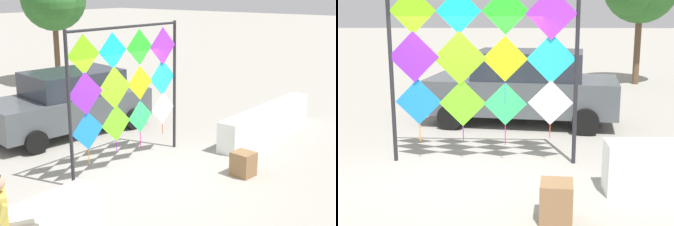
% 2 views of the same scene
% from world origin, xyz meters
% --- Properties ---
extents(ground, '(120.00, 120.00, 0.00)m').
position_xyz_m(ground, '(0.00, 0.00, 0.00)').
color(ground, '#9E998E').
extents(plaza_ledge_right, '(4.17, 0.50, 0.76)m').
position_xyz_m(plaza_ledge_right, '(4.18, -0.51, 0.38)').
color(plaza_ledge_right, white).
rests_on(plaza_ledge_right, ground).
extents(kite_display_rack, '(3.19, 0.16, 3.09)m').
position_xyz_m(kite_display_rack, '(0.25, 0.84, 1.86)').
color(kite_display_rack, '#232328').
rests_on(kite_display_rack, ground).
extents(seated_vendor, '(0.78, 0.67, 1.61)m').
position_xyz_m(seated_vendor, '(-3.81, -0.94, 0.96)').
color(seated_vendor, '#666056').
rests_on(seated_vendor, ground).
extents(parked_car, '(4.56, 2.58, 1.68)m').
position_xyz_m(parked_car, '(1.02, 3.76, 0.85)').
color(parked_car, '#4C5156').
rests_on(parked_car, ground).
extents(cardboard_box_large, '(0.45, 0.48, 0.51)m').
position_xyz_m(cardboard_box_large, '(1.31, -1.44, 0.26)').
color(cardboard_box_large, olive).
rests_on(cardboard_box_large, ground).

